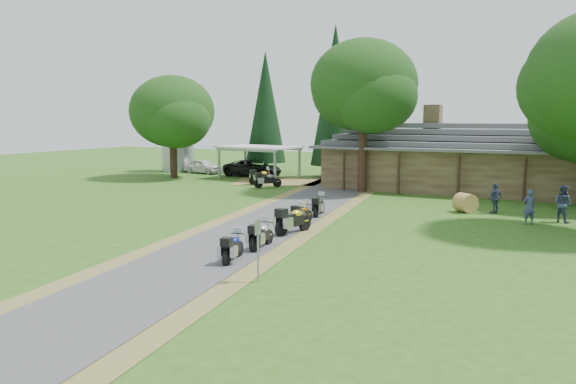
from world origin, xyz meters
The scene contains 23 objects.
ground centered at (0.00, 0.00, 0.00)m, with size 120.00×120.00×0.00m, color #2B4F16.
driveway centered at (-0.50, 4.00, 0.00)m, with size 46.00×46.00×0.00m, color #424244.
lodge centered at (6.00, 24.00, 2.45)m, with size 21.40×9.40×4.90m, color brown, non-canonical shape.
silo centered at (-21.97, 26.18, 3.15)m, with size 3.10×3.10×6.30m, color gray.
carport centered at (-11.36, 23.64, 1.41)m, with size 6.50×4.33×2.81m, color silver, non-canonical shape.
car_white_sedan centered at (-18.50, 25.48, 0.85)m, with size 5.08×2.15×1.69m, color white.
car_dark_suv centered at (-12.83, 25.06, 1.13)m, with size 5.88×2.50×2.25m, color black.
motorcycle_row_a centered at (1.59, -1.05, 0.58)m, with size 1.70×0.55×1.16m, color navy, non-canonical shape.
motorcycle_row_b centered at (1.52, 1.19, 0.61)m, with size 1.79×0.58×1.22m, color #A3A5AB, non-canonical shape.
motorcycle_row_c centered at (1.38, 4.39, 0.71)m, with size 2.06×0.67×1.41m, color gold, non-canonical shape.
motorcycle_row_d centered at (0.78, 6.60, 0.58)m, with size 1.69×0.55×1.16m, color #D56702, non-canonical shape.
motorcycle_row_e centered at (0.55, 9.19, 0.61)m, with size 1.77×0.58×1.21m, color black, non-canonical shape.
motorcycle_carport_a centered at (-9.24, 20.32, 0.67)m, with size 1.97×0.64×1.35m, color gold, non-canonical shape.
motorcycle_carport_b centered at (-7.75, 18.60, 0.66)m, with size 1.93×0.63×1.32m, color gray, non-canonical shape.
person_a centered at (10.78, 11.58, 1.03)m, with size 0.58×0.42×2.06m, color #343F60.
person_b centered at (12.26, 13.00, 1.12)m, with size 0.64×0.46×2.24m, color #343F60.
person_c centered at (8.91, 14.21, 0.99)m, with size 0.56×0.40×1.97m, color #343F60.
hay_bale centered at (7.39, 13.88, 0.53)m, with size 1.06×1.06×0.97m, color olive.
sign_post centered at (3.74, -2.98, 1.03)m, with size 0.37×0.06×2.06m, color gray, non-canonical shape.
oak_lodge_left centered at (-0.64, 19.54, 6.06)m, with size 7.43×7.43×12.13m, color #183510, non-canonical shape.
oak_silo centered at (-18.52, 21.11, 4.65)m, with size 7.31×7.31×9.30m, color #183510, non-canonical shape.
cedar_near centered at (-6.08, 27.74, 6.63)m, with size 4.21×4.21×13.25m, color black.
cedar_far centered at (-13.54, 28.77, 5.73)m, with size 3.83×3.83×11.46m, color black.
Camera 1 is at (12.42, -18.10, 5.25)m, focal length 35.00 mm.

